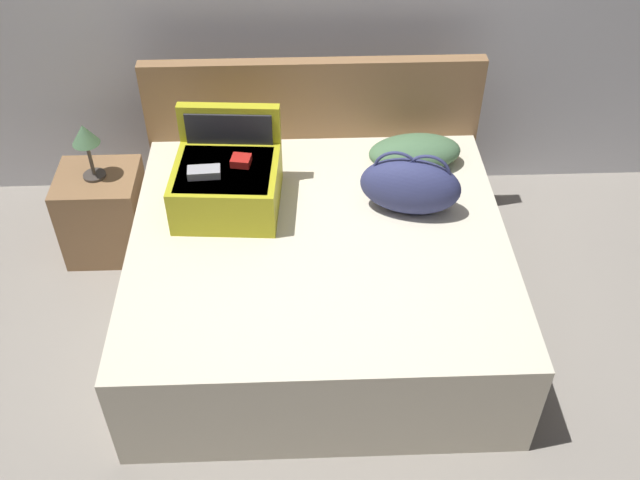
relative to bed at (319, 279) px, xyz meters
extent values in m
plane|color=gray|center=(0.00, -0.40, -0.28)|extent=(12.00, 12.00, 0.00)
cube|color=beige|center=(0.00, 0.00, 0.00)|extent=(1.82, 1.69, 0.56)
cube|color=olive|center=(0.00, 0.88, 0.23)|extent=(1.85, 0.08, 1.02)
cube|color=gold|center=(-0.45, 0.24, 0.40)|extent=(0.54, 0.48, 0.24)
cube|color=#28282D|center=(-0.45, 0.24, 0.44)|extent=(0.47, 0.42, 0.17)
cube|color=#99999E|center=(-0.54, 0.19, 0.54)|extent=(0.16, 0.09, 0.05)
cube|color=#B21E19|center=(-0.37, 0.28, 0.54)|extent=(0.10, 0.10, 0.04)
cube|color=gold|center=(-0.43, 0.49, 0.50)|extent=(0.51, 0.09, 0.44)
cube|color=#28282D|center=(-0.43, 0.46, 0.50)|extent=(0.43, 0.04, 0.38)
ellipsoid|color=navy|center=(0.45, 0.20, 0.43)|extent=(0.53, 0.33, 0.30)
torus|color=navy|center=(0.38, 0.21, 0.51)|extent=(0.23, 0.07, 0.23)
torus|color=navy|center=(0.52, 0.18, 0.51)|extent=(0.23, 0.07, 0.23)
ellipsoid|color=#4C724C|center=(0.53, 0.57, 0.36)|extent=(0.52, 0.31, 0.17)
cube|color=olive|center=(-1.19, 0.59, -0.02)|extent=(0.44, 0.40, 0.51)
cylinder|color=#3F3833|center=(-1.19, 0.59, 0.24)|extent=(0.12, 0.12, 0.01)
cylinder|color=#4C443D|center=(-1.19, 0.59, 0.35)|extent=(0.02, 0.02, 0.20)
cone|color=#4C724C|center=(-1.19, 0.59, 0.50)|extent=(0.14, 0.14, 0.11)
camera|label=1|loc=(-0.09, -2.63, 2.62)|focal=41.25mm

